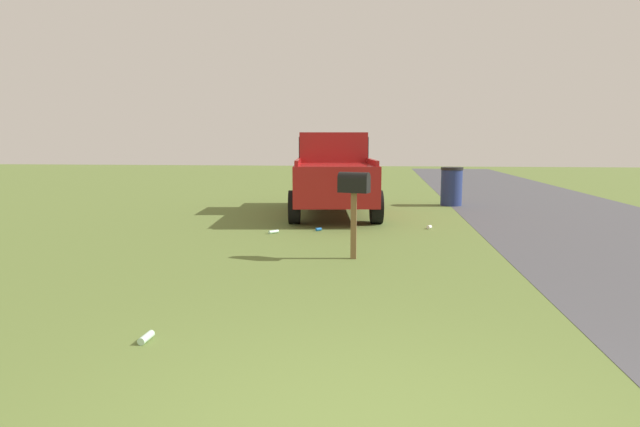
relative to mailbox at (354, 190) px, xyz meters
name	(u,v)px	position (x,y,z in m)	size (l,w,h in m)	color
mailbox	(354,190)	(0.00, 0.00, 0.00)	(0.33, 0.52, 1.37)	brown
pickup_truck	(333,171)	(5.48, 0.86, 0.01)	(5.25, 2.63, 2.09)	maroon
trash_bin	(451,186)	(7.60, -2.43, -0.53)	(0.64, 0.64, 1.12)	navy
litter_bottle_by_mailbox	(293,222)	(3.55, 1.59, -1.06)	(0.07, 0.07, 0.22)	#B2D8BF
litter_can_far_scatter	(319,229)	(2.60, 0.88, -1.06)	(0.07, 0.07, 0.12)	blue
litter_bottle_midfield_a	(274,232)	(2.16, 1.75, -1.06)	(0.07, 0.07, 0.22)	#B2D8BF
litter_bottle_near_hydrant	(146,338)	(-3.79, 1.69, -1.06)	(0.07, 0.07, 0.22)	#B2D8BF
litter_cup_midfield_b	(429,227)	(3.13, -1.44, -1.06)	(0.08, 0.08, 0.10)	white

